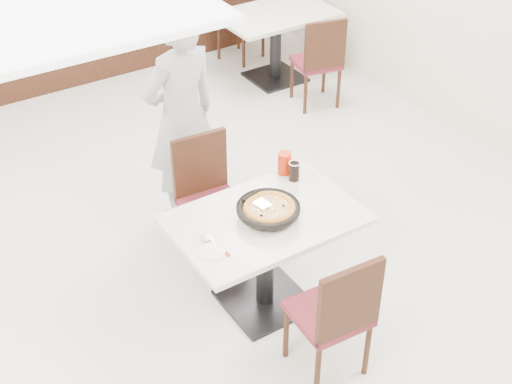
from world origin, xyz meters
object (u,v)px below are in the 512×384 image
bg_chair_right_near (316,60)px  main_table (265,261)px  pizza_pan (268,212)px  chair_far (213,204)px  bg_table_right (276,46)px  side_plate (212,252)px  diner_person (181,118)px  pizza (270,209)px  cola_glass (294,172)px  bg_chair_right_far (241,18)px  chair_near (329,310)px  red_cup (285,163)px

bg_chair_right_near → main_table: bearing=-119.9°
pizza_pan → main_table: bearing=130.1°
chair_far → bg_table_right: (2.04, 2.21, -0.10)m
side_plate → diner_person: 1.43m
chair_far → diner_person: 0.71m
pizza → cola_glass: 0.46m
bg_chair_right_near → bg_chair_right_far: 1.33m
chair_near → red_cup: bearing=73.5°
diner_person → chair_near: bearing=80.4°
pizza → red_cup: 0.52m
main_table → diner_person: (0.04, 1.21, 0.51)m
diner_person → pizza: bearing=80.4°
chair_near → cola_glass: 1.05m
chair_near → side_plate: chair_near is taller
pizza → chair_far: bearing=94.9°
pizza → diner_person: diner_person is taller
pizza_pan → bg_chair_right_near: 2.99m
pizza → bg_table_right: bearing=55.2°
chair_near → bg_table_right: bearing=64.2°
diner_person → bg_chair_right_far: diner_person is taller
chair_near → side_plate: (-0.47, 0.55, 0.28)m
chair_far → bg_table_right: size_ratio=0.79×
pizza_pan → pizza: (0.01, -0.00, 0.02)m
main_table → chair_far: (-0.04, 0.63, 0.10)m
bg_chair_right_far → cola_glass: bearing=44.2°
cola_glass → diner_person: bearing=110.2°
main_table → chair_near: 0.68m
diner_person → bg_chair_right_near: diner_person is taller
side_plate → bg_chair_right_far: size_ratio=0.17×
chair_far → side_plate: size_ratio=5.94×
main_table → chair_far: 0.64m
chair_far → chair_near: bearing=95.7°
main_table → pizza_pan: pizza_pan is taller
chair_near → red_cup: size_ratio=5.94×
bg_chair_right_far → chair_near: bearing=44.9°
main_table → bg_chair_right_far: 4.01m
diner_person → main_table: bearing=79.4°
chair_far → bg_table_right: chair_far is taller
side_plate → chair_far: bearing=60.5°
pizza_pan → side_plate: 0.49m
bg_chair_right_near → pizza: bearing=-119.4°
chair_near → chair_far: bearing=95.8°
pizza_pan → pizza: 0.02m
main_table → bg_chair_right_far: size_ratio=1.26×
bg_chair_right_near → red_cup: bearing=-118.9°
pizza → red_cup: bearing=44.9°
pizza_pan → bg_chair_right_near: size_ratio=0.40×
main_table → diner_person: diner_person is taller
side_plate → diner_person: (0.50, 1.33, 0.13)m
diner_person → pizza_pan: bearing=79.9°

